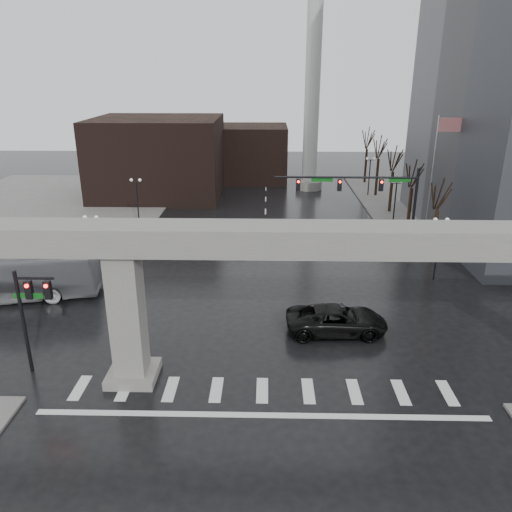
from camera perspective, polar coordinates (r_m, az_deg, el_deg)
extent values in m
plane|color=black|center=(27.77, 0.74, -13.90)|extent=(160.00, 160.00, 0.00)
cube|color=slate|center=(66.19, 24.33, 5.05)|extent=(28.00, 36.00, 0.15)
cube|color=slate|center=(66.32, -22.09, 5.40)|extent=(28.00, 36.00, 0.15)
cube|color=gray|center=(24.16, 0.83, 1.95)|extent=(48.00, 2.20, 1.40)
cube|color=gray|center=(26.85, -14.44, -6.83)|extent=(1.60, 1.60, 7.30)
cube|color=gray|center=(28.54, -13.83, -12.91)|extent=(2.60, 2.60, 0.50)
cube|color=black|center=(67.29, -11.08, 11.02)|extent=(16.00, 14.00, 10.00)
cube|color=black|center=(75.84, -0.36, 11.66)|extent=(10.00, 10.00, 8.00)
cylinder|color=beige|center=(69.15, 6.53, 19.84)|extent=(2.00, 2.00, 30.00)
cylinder|color=gray|center=(70.78, 6.06, 8.11)|extent=(3.60, 3.60, 1.20)
cylinder|color=black|center=(45.11, 17.57, 4.54)|extent=(0.24, 0.24, 8.00)
cylinder|color=black|center=(43.07, 10.25, 8.83)|extent=(12.00, 0.18, 0.18)
cube|color=black|center=(43.76, 14.12, 7.86)|extent=(0.35, 0.30, 1.00)
cube|color=black|center=(43.13, 9.53, 8.01)|extent=(0.35, 0.30, 1.00)
cube|color=black|center=(42.77, 4.84, 8.11)|extent=(0.35, 0.30, 1.00)
sphere|color=#FF0C05|center=(43.53, 14.20, 8.19)|extent=(0.20, 0.20, 0.20)
cube|color=#0C5A13|center=(44.03, 16.09, 8.35)|extent=(1.80, 0.05, 0.35)
cube|color=#0C5A13|center=(42.85, 7.56, 8.65)|extent=(1.80, 0.05, 0.35)
cylinder|color=black|center=(29.62, -25.03, -6.95)|extent=(0.20, 0.20, 6.00)
cylinder|color=black|center=(28.16, -23.99, -2.35)|extent=(2.00, 0.14, 0.14)
cube|color=black|center=(28.57, -24.53, -3.53)|extent=(0.35, 0.30, 1.00)
cube|color=black|center=(28.15, -22.69, -3.60)|extent=(0.35, 0.30, 1.00)
cube|color=#0C5A13|center=(28.75, -24.60, -4.16)|extent=(1.60, 0.05, 0.30)
cylinder|color=silver|center=(48.27, 19.35, 7.80)|extent=(0.12, 0.12, 12.00)
cube|color=red|center=(47.82, 21.27, 13.80)|extent=(2.00, 0.03, 1.20)
cylinder|color=black|center=(41.43, 19.99, 0.53)|extent=(0.14, 0.14, 4.80)
cube|color=black|center=(40.73, 20.39, 3.64)|extent=(0.90, 0.06, 0.06)
sphere|color=silver|center=(40.53, 19.82, 3.92)|extent=(0.32, 0.32, 0.32)
sphere|color=silver|center=(40.83, 21.02, 3.89)|extent=(0.32, 0.32, 0.32)
cylinder|color=black|center=(54.27, 15.55, 5.60)|extent=(0.14, 0.14, 4.80)
cube|color=black|center=(53.74, 15.79, 8.01)|extent=(0.90, 0.06, 0.06)
sphere|color=silver|center=(53.59, 15.34, 8.24)|extent=(0.32, 0.32, 0.32)
sphere|color=silver|center=(53.82, 16.28, 8.20)|extent=(0.32, 0.32, 0.32)
cylinder|color=black|center=(67.58, 12.80, 8.68)|extent=(0.14, 0.14, 4.80)
cube|color=black|center=(67.15, 12.96, 10.64)|extent=(0.90, 0.06, 0.06)
sphere|color=silver|center=(67.03, 12.59, 10.83)|extent=(0.32, 0.32, 0.32)
sphere|color=silver|center=(67.21, 13.35, 10.79)|extent=(0.32, 0.32, 0.32)
cylinder|color=black|center=(41.54, -17.99, 0.82)|extent=(0.14, 0.14, 4.80)
cube|color=black|center=(40.85, -18.35, 3.93)|extent=(0.90, 0.06, 0.06)
sphere|color=silver|center=(40.95, -18.98, 4.19)|extent=(0.32, 0.32, 0.32)
sphere|color=silver|center=(40.64, -17.78, 4.21)|extent=(0.32, 0.32, 0.32)
cylinder|color=black|center=(54.36, -13.38, 5.82)|extent=(0.14, 0.14, 4.80)
cube|color=black|center=(53.83, -13.58, 8.23)|extent=(0.90, 0.06, 0.06)
sphere|color=silver|center=(53.91, -14.07, 8.43)|extent=(0.32, 0.32, 0.32)
sphere|color=silver|center=(53.68, -13.13, 8.46)|extent=(0.32, 0.32, 0.32)
cylinder|color=black|center=(67.64, -10.51, 8.86)|extent=(0.14, 0.14, 4.80)
cube|color=black|center=(67.22, -10.64, 10.82)|extent=(0.90, 0.06, 0.06)
sphere|color=silver|center=(67.28, -11.04, 10.98)|extent=(0.32, 0.32, 0.32)
sphere|color=silver|center=(67.10, -10.27, 11.00)|extent=(0.32, 0.32, 0.32)
cylinder|color=black|center=(45.37, 19.66, 2.10)|extent=(0.34, 0.34, 4.55)
cylinder|color=black|center=(44.41, 20.23, 6.67)|extent=(0.12, 1.52, 2.98)
cylinder|color=black|center=(44.85, 20.71, 6.43)|extent=(0.83, 1.14, 2.51)
cylinder|color=black|center=(52.68, 17.10, 4.92)|extent=(0.34, 0.34, 4.66)
cylinder|color=black|center=(51.84, 17.54, 8.98)|extent=(0.12, 1.55, 3.05)
cylinder|color=black|center=(52.26, 17.98, 8.76)|extent=(0.85, 1.16, 2.57)
cylinder|color=black|center=(60.17, 15.16, 7.04)|extent=(0.34, 0.34, 4.76)
cylinder|color=black|center=(59.43, 15.51, 10.70)|extent=(0.12, 1.59, 3.11)
cylinder|color=black|center=(59.83, 15.91, 10.48)|extent=(0.86, 1.18, 2.62)
cylinder|color=black|center=(67.77, 13.64, 8.68)|extent=(0.34, 0.34, 4.87)
cylinder|color=black|center=(67.11, 13.93, 12.01)|extent=(0.12, 1.62, 3.18)
cylinder|color=black|center=(67.49, 14.29, 11.81)|extent=(0.88, 1.20, 2.68)
cylinder|color=black|center=(75.46, 12.42, 9.98)|extent=(0.34, 0.34, 4.97)
cylinder|color=black|center=(74.85, 12.66, 13.05)|extent=(0.12, 1.65, 3.25)
cylinder|color=black|center=(75.23, 12.99, 12.86)|extent=(0.89, 1.23, 2.74)
imported|color=black|center=(32.12, 9.21, -7.23)|extent=(6.47, 3.19, 1.76)
imported|color=#ABAAAF|center=(40.17, -26.88, -1.98)|extent=(13.53, 5.33, 3.68)
imported|color=black|center=(47.36, -1.97, 2.15)|extent=(1.86, 4.53, 1.54)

